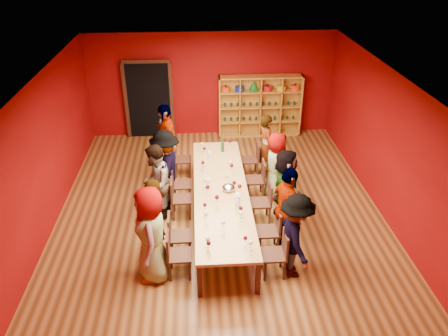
{
  "coord_description": "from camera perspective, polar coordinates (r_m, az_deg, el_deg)",
  "views": [
    {
      "loc": [
        -0.45,
        -7.61,
        5.51
      ],
      "look_at": [
        0.08,
        0.2,
        1.15
      ],
      "focal_mm": 35.0,
      "sensor_mm": 36.0,
      "label": 1
    }
  ],
  "objects": [
    {
      "name": "chair_person_left_1",
      "position": [
        8.25,
        -6.33,
        -8.5
      ],
      "size": [
        0.42,
        0.42,
        0.89
      ],
      "color": "black",
      "rests_on": "ground"
    },
    {
      "name": "wine_glass_15",
      "position": [
        8.92,
        1.34,
        -2.0
      ],
      "size": [
        0.08,
        0.08,
        0.2
      ],
      "color": "white",
      "rests_on": "tasting_table"
    },
    {
      "name": "person_right_3",
      "position": [
        9.87,
        6.81,
        0.34
      ],
      "size": [
        0.44,
        0.78,
        1.58
      ],
      "primitive_type": "imported",
      "rotation": [
        0.0,
        0.0,
        1.59
      ],
      "color": "#618EC7",
      "rests_on": "ground"
    },
    {
      "name": "wine_glass_11",
      "position": [
        9.06,
        -2.48,
        -1.62
      ],
      "size": [
        0.07,
        0.07,
        0.18
      ],
      "color": "white",
      "rests_on": "tasting_table"
    },
    {
      "name": "wine_glass_6",
      "position": [
        8.8,
        2.06,
        -2.46
      ],
      "size": [
        0.08,
        0.08,
        0.21
      ],
      "color": "white",
      "rests_on": "tasting_table"
    },
    {
      "name": "tasting_table",
      "position": [
        9.01,
        -0.4,
        -3.14
      ],
      "size": [
        1.1,
        4.5,
        0.75
      ],
      "color": "#A98146",
      "rests_on": "ground"
    },
    {
      "name": "wine_glass_13",
      "position": [
        10.33,
        -2.58,
        2.52
      ],
      "size": [
        0.07,
        0.07,
        0.19
      ],
      "color": "white",
      "rests_on": "tasting_table"
    },
    {
      "name": "wine_glass_17",
      "position": [
        7.47,
        2.8,
        -9.17
      ],
      "size": [
        0.07,
        0.07,
        0.19
      ],
      "color": "white",
      "rests_on": "tasting_table"
    },
    {
      "name": "person_left_1",
      "position": [
        8.08,
        -9.35,
        -6.68
      ],
      "size": [
        0.62,
        0.72,
        1.66
      ],
      "primitive_type": "imported",
      "rotation": [
        0.0,
        0.0,
        -1.9
      ],
      "color": "#131C36",
      "rests_on": "ground"
    },
    {
      "name": "person_left_3",
      "position": [
        9.61,
        -7.59,
        0.02
      ],
      "size": [
        0.64,
        1.19,
        1.75
      ],
      "primitive_type": "imported",
      "rotation": [
        0.0,
        0.0,
        -1.73
      ],
      "color": "#515156",
      "rests_on": "ground"
    },
    {
      "name": "chair_person_left_3",
      "position": [
        9.79,
        -6.01,
        -1.87
      ],
      "size": [
        0.42,
        0.42,
        0.89
      ],
      "color": "black",
      "rests_on": "ground"
    },
    {
      "name": "wine_glass_2",
      "position": [
        8.44,
        -0.92,
        -3.9
      ],
      "size": [
        0.09,
        0.09,
        0.22
      ],
      "color": "white",
      "rests_on": "tasting_table"
    },
    {
      "name": "person_right_2",
      "position": [
        9.06,
        7.96,
        -2.35
      ],
      "size": [
        0.55,
        1.55,
        1.64
      ],
      "primitive_type": "imported",
      "rotation": [
        0.0,
        0.0,
        1.65
      ],
      "color": "#5A88BA",
      "rests_on": "ground"
    },
    {
      "name": "doorway",
      "position": [
        12.88,
        -9.76,
        8.8
      ],
      "size": [
        1.4,
        0.17,
        2.3
      ],
      "color": "black",
      "rests_on": "ground"
    },
    {
      "name": "wine_glass_5",
      "position": [
        8.01,
        2.22,
        -5.95
      ],
      "size": [
        0.09,
        0.09,
        0.22
      ],
      "color": "white",
      "rests_on": "tasting_table"
    },
    {
      "name": "wine_glass_10",
      "position": [
        9.55,
        0.99,
        0.28
      ],
      "size": [
        0.08,
        0.08,
        0.21
      ],
      "color": "white",
      "rests_on": "tasting_table"
    },
    {
      "name": "chair_person_left_2",
      "position": [
        9.29,
        -6.1,
        -3.71
      ],
      "size": [
        0.42,
        0.42,
        0.89
      ],
      "color": "black",
      "rests_on": "ground"
    },
    {
      "name": "wine_glass_22",
      "position": [
        10.48,
        -2.89,
        3.05
      ],
      "size": [
        0.09,
        0.09,
        0.22
      ],
      "color": "white",
      "rests_on": "tasting_table"
    },
    {
      "name": "chair_person_right_2",
      "position": [
        9.16,
        5.33,
        -4.18
      ],
      "size": [
        0.42,
        0.42,
        0.89
      ],
      "color": "black",
      "rests_on": "ground"
    },
    {
      "name": "person_left_0",
      "position": [
        7.6,
        -9.47,
        -8.58
      ],
      "size": [
        0.54,
        0.92,
        1.81
      ],
      "primitive_type": "imported",
      "rotation": [
        0.0,
        0.0,
        -1.5
      ],
      "color": "#141C37",
      "rests_on": "ground"
    },
    {
      "name": "wine_glass_14",
      "position": [
        8.28,
        -2.52,
        -4.87
      ],
      "size": [
        0.07,
        0.07,
        0.18
      ],
      "color": "white",
      "rests_on": "tasting_table"
    },
    {
      "name": "person_right_1",
      "position": [
        8.19,
        8.25,
        -5.55
      ],
      "size": [
        0.68,
        1.12,
        1.78
      ],
      "primitive_type": "imported",
      "rotation": [
        0.0,
        0.0,
        1.77
      ],
      "color": "#CD8A8B",
      "rests_on": "ground"
    },
    {
      "name": "shelving_unit",
      "position": [
        12.89,
        4.67,
        8.47
      ],
      "size": [
        2.4,
        0.4,
        1.8
      ],
      "color": "#BA8029",
      "rests_on": "ground"
    },
    {
      "name": "wine_glass_7",
      "position": [
        7.42,
        -2.12,
        -9.32
      ],
      "size": [
        0.08,
        0.08,
        0.2
      ],
      "color": "white",
      "rests_on": "tasting_table"
    },
    {
      "name": "wine_glass_19",
      "position": [
        9.6,
        -2.53,
        0.27
      ],
      "size": [
        0.07,
        0.07,
        0.18
      ],
      "color": "white",
      "rests_on": "tasting_table"
    },
    {
      "name": "chair_person_right_3",
      "position": [
        9.95,
        4.52,
        -1.22
      ],
      "size": [
        0.42,
        0.42,
        0.89
      ],
      "color": "black",
      "rests_on": "ground"
    },
    {
      "name": "wine_glass_9",
      "position": [
        9.74,
        0.85,
        0.74
      ],
      "size": [
        0.07,
        0.07,
        0.18
      ],
      "color": "white",
      "rests_on": "tasting_table"
    },
    {
      "name": "wine_glass_3",
      "position": [
        8.78,
        -2.14,
        -2.55
      ],
      "size": [
        0.08,
        0.08,
        0.21
      ],
      "color": "white",
      "rests_on": "tasting_table"
    },
    {
      "name": "wine_glass_20",
      "position": [
        7.37,
        3.49,
        -9.77
      ],
      "size": [
        0.08,
        0.08,
        0.19
      ],
      "color": "white",
      "rests_on": "tasting_table"
    },
    {
      "name": "chair_person_right_0",
      "position": [
        7.86,
        7.14,
        -10.77
      ],
      "size": [
        0.42,
        0.42,
        0.89
      ],
      "color": "black",
      "rests_on": "ground"
    },
    {
      "name": "wine_glass_12",
      "position": [
        9.16,
        0.39,
        -1.05
      ],
      "size": [
        0.09,
        0.09,
        0.21
      ],
      "color": "white",
      "rests_on": "tasting_table"
    },
    {
      "name": "chair_person_right_1",
      "position": [
        8.37,
        6.33,
        -7.85
      ],
      "size": [
        0.42,
        0.42,
        0.89
      ],
      "color": "black",
      "rests_on": "ground"
    },
    {
      "name": "wine_glass_21",
      "position": [
        8.02,
        -2.35,
        -6.05
      ],
      "size": [
        0.08,
        0.08,
        0.19
      ],
      "color": "white",
      "rests_on": "tasting_table"
    },
    {
      "name": "wine_glass_8",
      "position": [
        10.09,
        -1.92,
        1.95
      ],
      "size": [
        0.08,
        0.08,
        0.21
      ],
      "color": "white",
      "rests_on": "tasting_table"
    },
    {
      "name": "spittoon_bowl",
      "position": [
        8.93,
        0.59,
        -2.59
      ],
      "size": [
        0.27,
        0.27,
        0.15
      ],
      "primitive_type": "ellipsoid",
      "color": "silver",
      "rests_on": "tasting_table"
    },
    {
      "name": "chair_person_left_0",
      "position": [
        7.83,
        -6.44,
        -10.91
      ],
      "size": [
        0.42,
        0.42,
        0.89
      ],
      "color": "black",
      "rests_on": "ground"
    },
    {
      "name": "carafe_b",
      "position": [
        8.43,
        1.79,
        -4.21
      ],
      "size": [
        0.14,
        0.14,
        0.28
      ],
      "color": "white",
      "rests_on": "tasting_table"
    },
    {
      "name": "chair_person_left_4",
      "position": [
        10.83,
        -5.86,
        1.39
      ],
      "size": [
        0.42,
        0.42,
        0.89
      ],
      "color": "black",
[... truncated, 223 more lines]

